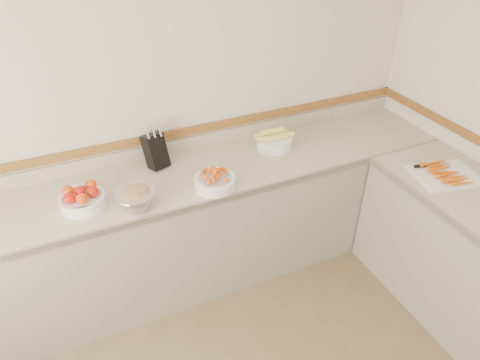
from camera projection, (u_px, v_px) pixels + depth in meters
name	position (u px, v px, depth m)	size (l,w,h in m)	color
back_wall	(151.00, 103.00, 2.79)	(4.00, 4.00, 0.00)	beige
counter_back	(176.00, 231.00, 3.03)	(4.00, 0.65, 1.08)	#BEAC8A
knife_block	(155.00, 150.00, 2.84)	(0.17, 0.19, 0.31)	black
tomato_bowl	(82.00, 198.00, 2.52)	(0.27, 0.27, 0.13)	white
cherry_tomato_bowl	(215.00, 180.00, 2.68)	(0.26, 0.26, 0.14)	white
corn_bowl	(274.00, 140.00, 3.09)	(0.29, 0.26, 0.16)	white
rhubarb_bowl	(136.00, 198.00, 2.49)	(0.25, 0.25, 0.14)	#B2B2BA
cutting_board	(446.00, 174.00, 2.80)	(0.46, 0.40, 0.06)	white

